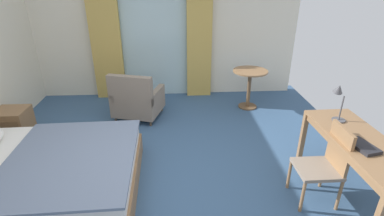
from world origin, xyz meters
The scene contains 13 objects.
ground centered at (0.00, 0.00, -0.05)m, with size 5.83×6.70×0.10m, color #38567A.
wall_back centered at (0.00, 3.09, 1.29)m, with size 5.43×0.12×2.57m, color silver.
balcony_glass_door centered at (-0.23, 3.01, 1.13)m, with size 1.41×0.02×2.26m, color silver.
curtain_panel_left centered at (-1.15, 2.91, 1.17)m, with size 0.59×0.10×2.35m, color tan.
curtain_panel_right centered at (0.70, 2.91, 1.17)m, with size 0.50×0.10×2.35m, color tan.
bed centered at (-1.43, -0.10, 0.26)m, with size 2.27×1.81×0.94m.
nightstand centered at (-2.34, 1.23, 0.25)m, with size 0.47×0.45×0.50m.
writing_desk centered at (2.19, -0.37, 0.68)m, with size 0.63×1.60×0.76m.
desk_chair centered at (1.83, -0.37, 0.50)m, with size 0.45×0.43×0.93m.
desk_lamp centered at (2.18, 0.22, 1.04)m, with size 0.16×0.30×0.42m.
closed_book centered at (2.10, -0.50, 0.78)m, with size 0.19×0.31×0.04m, color #232328.
armchair_by_window centered at (-0.49, 1.86, 0.34)m, with size 0.94×0.91×0.88m.
round_cafe_table centered at (1.61, 2.21, 0.55)m, with size 0.65×0.65×0.75m.
Camera 1 is at (0.21, -2.90, 2.37)m, focal length 26.98 mm.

